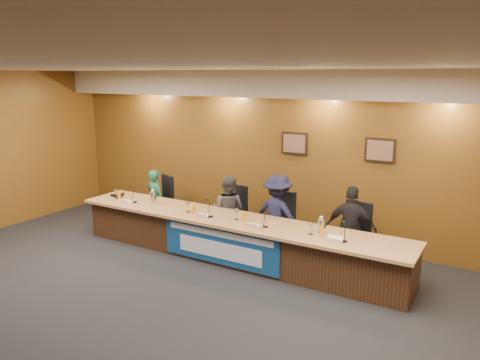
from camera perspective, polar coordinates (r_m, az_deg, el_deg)
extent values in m
plane|color=black|center=(6.49, -12.60, -16.26)|extent=(10.00, 10.00, 0.00)
cube|color=silver|center=(5.70, -14.18, 13.23)|extent=(10.00, 8.00, 0.04)
cube|color=brown|center=(9.12, 4.41, 3.12)|extent=(10.00, 0.04, 3.20)
cube|color=beige|center=(8.77, 3.82, 11.62)|extent=(10.00, 0.50, 0.50)
cube|color=#3B2112|center=(8.08, -0.88, -7.28)|extent=(6.00, 0.80, 0.70)
cube|color=#B17B49|center=(7.92, -1.08, -4.84)|extent=(6.10, 0.95, 0.05)
cube|color=navy|center=(7.74, -2.52, -7.97)|extent=(2.20, 0.02, 0.65)
cube|color=silver|center=(7.66, -2.59, -6.60)|extent=(2.00, 0.01, 0.10)
cube|color=silver|center=(7.76, -2.57, -8.55)|extent=(1.60, 0.01, 0.28)
cube|color=black|center=(8.88, 6.67, 4.45)|extent=(0.52, 0.04, 0.42)
cube|color=black|center=(8.36, 16.71, 3.49)|extent=(0.52, 0.04, 0.42)
imported|color=#195743|center=(9.74, -10.26, -2.34)|extent=(0.51, 0.39, 1.24)
imported|color=#45464A|center=(8.70, -1.44, -3.71)|extent=(0.70, 0.58, 1.31)
imported|color=#141632|center=(8.20, 4.59, -4.27)|extent=(0.98, 0.61, 1.45)
imported|color=black|center=(7.75, 13.40, -5.80)|extent=(0.84, 0.39, 1.40)
cube|color=black|center=(9.85, -9.85, -2.99)|extent=(0.62, 0.62, 0.08)
cube|color=black|center=(8.83, -1.09, -4.63)|extent=(0.53, 0.53, 0.08)
cube|color=black|center=(8.36, 4.87, -5.69)|extent=(0.51, 0.51, 0.08)
cube|color=black|center=(7.91, 13.55, -7.10)|extent=(0.55, 0.55, 0.08)
cube|color=white|center=(9.05, -13.85, -2.51)|extent=(0.24, 0.08, 0.10)
cylinder|color=black|center=(9.08, -12.69, -2.63)|extent=(0.07, 0.07, 0.02)
cylinder|color=orange|center=(9.36, -14.52, -1.84)|extent=(0.06, 0.06, 0.15)
cylinder|color=silver|center=(9.43, -14.86, -1.67)|extent=(0.08, 0.08, 0.18)
cube|color=white|center=(7.97, -4.74, -4.24)|extent=(0.24, 0.08, 0.10)
cylinder|color=black|center=(7.98, -3.57, -4.47)|extent=(0.07, 0.07, 0.02)
cylinder|color=orange|center=(8.23, -5.67, -3.49)|extent=(0.06, 0.06, 0.15)
cylinder|color=silver|center=(8.28, -6.38, -3.30)|extent=(0.08, 0.08, 0.18)
cube|color=white|center=(7.42, 1.38, -5.49)|extent=(0.24, 0.08, 0.10)
cylinder|color=black|center=(7.45, 3.16, -5.72)|extent=(0.07, 0.07, 0.02)
cylinder|color=orange|center=(7.73, 0.57, -4.50)|extent=(0.06, 0.06, 0.15)
cylinder|color=silver|center=(7.80, -0.41, -4.23)|extent=(0.08, 0.08, 0.18)
cube|color=white|center=(6.90, 11.24, -7.16)|extent=(0.24, 0.08, 0.10)
cylinder|color=black|center=(6.98, 12.68, -7.31)|extent=(0.07, 0.07, 0.02)
cylinder|color=orange|center=(7.12, 9.91, -6.21)|extent=(0.06, 0.06, 0.15)
cylinder|color=silver|center=(7.17, 8.61, -5.92)|extent=(0.08, 0.08, 0.18)
cylinder|color=silver|center=(8.89, -10.57, -2.17)|extent=(0.11, 0.11, 0.22)
cylinder|color=silver|center=(7.21, 9.86, -5.62)|extent=(0.11, 0.11, 0.23)
cylinder|color=black|center=(9.58, -14.60, -1.83)|extent=(0.32, 0.32, 0.05)
cube|color=white|center=(7.09, 11.44, -7.00)|extent=(0.26, 0.33, 0.01)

